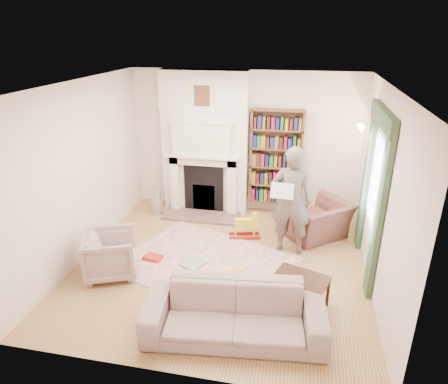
% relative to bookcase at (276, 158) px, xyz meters
% --- Properties ---
extents(floor, '(4.50, 4.50, 0.00)m').
position_rel_bookcase_xyz_m(floor, '(-0.65, -2.12, -1.18)').
color(floor, brown).
rests_on(floor, ground).
extents(ceiling, '(4.50, 4.50, 0.00)m').
position_rel_bookcase_xyz_m(ceiling, '(-0.65, -2.12, 1.62)').
color(ceiling, white).
rests_on(ceiling, wall_back).
extents(wall_back, '(4.50, 0.00, 4.50)m').
position_rel_bookcase_xyz_m(wall_back, '(-0.65, 0.13, 0.22)').
color(wall_back, white).
rests_on(wall_back, floor).
extents(wall_front, '(4.50, 0.00, 4.50)m').
position_rel_bookcase_xyz_m(wall_front, '(-0.65, -4.37, 0.22)').
color(wall_front, white).
rests_on(wall_front, floor).
extents(wall_left, '(0.00, 4.50, 4.50)m').
position_rel_bookcase_xyz_m(wall_left, '(-2.90, -2.12, 0.22)').
color(wall_left, white).
rests_on(wall_left, floor).
extents(wall_right, '(0.00, 4.50, 4.50)m').
position_rel_bookcase_xyz_m(wall_right, '(1.60, -2.12, 0.22)').
color(wall_right, white).
rests_on(wall_right, floor).
extents(fireplace, '(1.70, 0.58, 2.80)m').
position_rel_bookcase_xyz_m(fireplace, '(-1.40, -0.07, 0.21)').
color(fireplace, white).
rests_on(fireplace, floor).
extents(bookcase, '(1.00, 0.24, 1.85)m').
position_rel_bookcase_xyz_m(bookcase, '(0.00, 0.00, 0.00)').
color(bookcase, brown).
rests_on(bookcase, floor).
extents(window, '(0.02, 0.90, 1.30)m').
position_rel_bookcase_xyz_m(window, '(1.58, -1.72, 0.27)').
color(window, silver).
rests_on(window, wall_right).
extents(curtain_left, '(0.07, 0.32, 2.40)m').
position_rel_bookcase_xyz_m(curtain_left, '(1.55, -2.42, 0.02)').
color(curtain_left, '#30472D').
rests_on(curtain_left, floor).
extents(curtain_right, '(0.07, 0.32, 2.40)m').
position_rel_bookcase_xyz_m(curtain_right, '(1.55, -1.02, 0.02)').
color(curtain_right, '#30472D').
rests_on(curtain_right, floor).
extents(pelmet, '(0.09, 1.70, 0.24)m').
position_rel_bookcase_xyz_m(pelmet, '(1.54, -1.72, 1.20)').
color(pelmet, '#30472D').
rests_on(pelmet, wall_right).
extents(wall_sconce, '(0.20, 0.24, 0.24)m').
position_rel_bookcase_xyz_m(wall_sconce, '(1.38, -0.62, 0.72)').
color(wall_sconce, gold).
rests_on(wall_sconce, wall_right).
extents(rug, '(3.10, 2.76, 0.01)m').
position_rel_bookcase_xyz_m(rug, '(-0.90, -2.15, -1.17)').
color(rug, beige).
rests_on(rug, floor).
extents(armchair_reading, '(1.37, 1.36, 0.67)m').
position_rel_bookcase_xyz_m(armchair_reading, '(0.83, -0.87, -0.84)').
color(armchair_reading, '#4F302A').
rests_on(armchair_reading, floor).
extents(armchair_left, '(0.98, 0.96, 0.69)m').
position_rel_bookcase_xyz_m(armchair_left, '(-2.23, -2.72, -0.83)').
color(armchair_left, '#BDB09C').
rests_on(armchair_left, floor).
extents(sofa, '(2.26, 1.09, 0.64)m').
position_rel_bookcase_xyz_m(sofa, '(-0.16, -3.63, -0.86)').
color(sofa, '#9D9581').
rests_on(sofa, floor).
extents(man_reading, '(0.69, 0.47, 1.83)m').
position_rel_bookcase_xyz_m(man_reading, '(0.38, -1.47, -0.26)').
color(man_reading, '#594D47').
rests_on(man_reading, floor).
extents(newspaper, '(0.36, 0.12, 0.24)m').
position_rel_bookcase_xyz_m(newspaper, '(0.23, -1.67, -0.01)').
color(newspaper, silver).
rests_on(newspaper, man_reading).
extents(coffee_table, '(0.81, 0.66, 0.45)m').
position_rel_bookcase_xyz_m(coffee_table, '(0.61, -2.91, -0.95)').
color(coffee_table, '#302111').
rests_on(coffee_table, floor).
extents(paraffin_heater, '(0.30, 0.30, 0.55)m').
position_rel_bookcase_xyz_m(paraffin_heater, '(-2.31, -0.53, -0.90)').
color(paraffin_heater, '#AEB0B6').
rests_on(paraffin_heater, floor).
extents(rocking_horse, '(0.59, 0.34, 0.49)m').
position_rel_bookcase_xyz_m(rocking_horse, '(-0.42, -1.16, -0.93)').
color(rocking_horse, gold).
rests_on(rocking_horse, rug).
extents(board_game, '(0.43, 0.43, 0.03)m').
position_rel_bookcase_xyz_m(board_game, '(-1.08, -2.24, -1.15)').
color(board_game, '#DDC64E').
rests_on(board_game, rug).
extents(game_box_lid, '(0.33, 0.25, 0.05)m').
position_rel_bookcase_xyz_m(game_box_lid, '(-1.77, -2.21, -1.14)').
color(game_box_lid, '#AE2313').
rests_on(game_box_lid, rug).
extents(comic_annuals, '(0.83, 0.51, 0.02)m').
position_rel_bookcase_xyz_m(comic_annuals, '(-0.41, -2.47, -1.16)').
color(comic_annuals, red).
rests_on(comic_annuals, rug).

